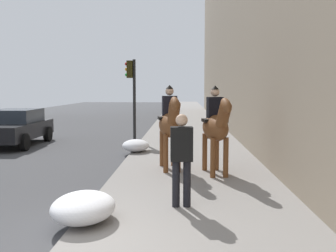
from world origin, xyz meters
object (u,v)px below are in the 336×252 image
(mounted_horse_near, at_px, (170,123))
(car_near_lane, at_px, (15,127))
(traffic_light_near_curb, at_px, (132,87))
(mounted_horse_far, at_px, (216,126))
(pedestrian_greeting, at_px, (182,154))

(mounted_horse_near, xyz_separation_m, car_near_lane, (5.16, 6.37, -0.61))
(car_near_lane, bearing_deg, traffic_light_near_curb, 98.63)
(mounted_horse_near, bearing_deg, mounted_horse_far, 55.91)
(pedestrian_greeting, bearing_deg, mounted_horse_far, -20.13)
(mounted_horse_far, xyz_separation_m, traffic_light_near_curb, (6.46, 2.91, 0.99))
(traffic_light_near_curb, bearing_deg, mounted_horse_far, -155.71)
(car_near_lane, bearing_deg, mounted_horse_near, 50.24)
(mounted_horse_far, distance_m, traffic_light_near_curb, 7.15)
(pedestrian_greeting, xyz_separation_m, traffic_light_near_curb, (9.28, 2.07, 1.24))
(car_near_lane, bearing_deg, mounted_horse_far, 52.13)
(pedestrian_greeting, bearing_deg, traffic_light_near_curb, 9.16)
(mounted_horse_far, relative_size, traffic_light_near_curb, 0.65)
(mounted_horse_far, relative_size, pedestrian_greeting, 1.31)
(mounted_horse_far, bearing_deg, car_near_lane, -136.64)
(mounted_horse_far, height_order, traffic_light_near_curb, traffic_light_near_curb)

